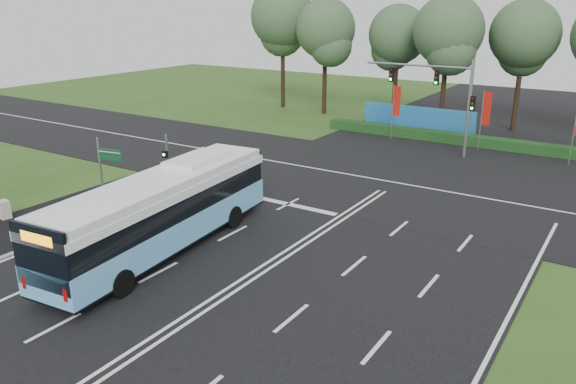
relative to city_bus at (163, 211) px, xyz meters
name	(u,v)px	position (x,y,z in m)	size (l,w,h in m)	color
ground	(289,249)	(4.69, 3.15, -1.90)	(120.00, 120.00, 0.00)	#2E4E1A
road_main	(289,249)	(4.69, 3.15, -1.88)	(20.00, 120.00, 0.04)	black
road_cross	(392,182)	(4.69, 15.15, -1.87)	(120.00, 14.00, 0.05)	black
bike_path	(61,215)	(-7.81, 0.15, -1.87)	(5.00, 18.00, 0.06)	black
kerb_strip	(90,224)	(-5.41, 0.15, -1.84)	(0.25, 18.00, 0.12)	gray
city_bus	(163,211)	(0.00, 0.00, 0.00)	(4.00, 13.35, 3.77)	#5FA7DD
pedestrian_signal	(167,162)	(-5.51, 5.90, 0.07)	(0.33, 0.42, 3.60)	gray
street_sign	(105,166)	(-6.32, 2.16, 0.63)	(1.55, 0.36, 4.01)	gray
utility_cabinet	(4,210)	(-9.86, -1.70, -1.40)	(0.60, 0.50, 1.01)	beige
banner_flag_left	(396,104)	(0.13, 26.21, 1.03)	(0.66, 0.07, 4.49)	gray
banner_flag_mid	(485,112)	(7.27, 26.11, 1.12)	(0.68, 0.17, 4.64)	gray
traffic_light_gantry	(445,92)	(4.90, 23.65, 2.76)	(8.41, 0.28, 7.00)	gray
hedge	(454,138)	(4.69, 27.65, -1.50)	(22.00, 1.20, 0.80)	#133613
blue_hoarding	(418,119)	(0.69, 30.15, -0.80)	(10.00, 0.30, 2.20)	#1E66A3
eucalyptus_row	(512,32)	(6.91, 33.82, 6.57)	(53.77, 8.62, 12.73)	black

